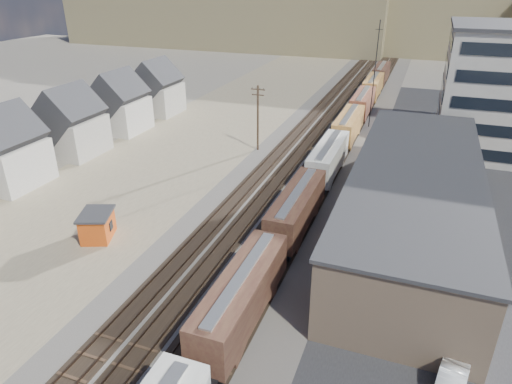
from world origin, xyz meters
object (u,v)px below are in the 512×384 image
(freight_train, at_px, (339,140))
(parked_car_blue, at_px, (451,138))
(maintenance_shed, at_px, (97,225))
(parked_car_white, at_px, (451,382))
(utility_pole_north, at_px, (258,117))

(freight_train, bearing_deg, parked_car_blue, 40.48)
(maintenance_shed, distance_m, parked_car_blue, 56.48)
(parked_car_white, bearing_deg, parked_car_blue, 100.04)
(freight_train, xyz_separation_m, parked_car_white, (15.01, -39.19, -1.98))
(freight_train, distance_m, utility_pole_north, 12.59)
(utility_pole_north, distance_m, parked_car_white, 47.22)
(parked_car_blue, bearing_deg, utility_pole_north, 158.28)
(parked_car_white, bearing_deg, utility_pole_north, 136.47)
(utility_pole_north, distance_m, maintenance_shed, 31.12)
(utility_pole_north, bearing_deg, freight_train, 4.36)
(freight_train, bearing_deg, utility_pole_north, -175.64)
(parked_car_white, relative_size, parked_car_blue, 1.04)
(maintenance_shed, height_order, parked_car_white, maintenance_shed)
(utility_pole_north, bearing_deg, maintenance_shed, -101.94)
(freight_train, distance_m, parked_car_blue, 20.95)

